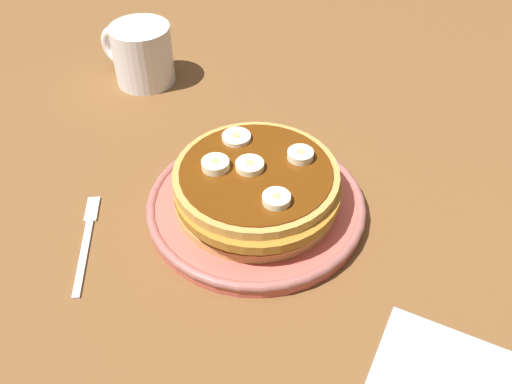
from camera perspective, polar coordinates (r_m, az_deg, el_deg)
name	(u,v)px	position (r cm, az deg, el deg)	size (l,w,h in cm)	color
ground_plane	(256,221)	(58.49, 0.00, -3.02)	(140.00, 140.00, 3.00)	brown
plate	(256,205)	(56.76, 0.00, -1.33)	(22.42, 22.42, 1.72)	#CC594C
pancake_stack	(256,188)	(54.76, -0.01, 0.39)	(17.01, 16.90, 4.19)	tan
banana_slice_0	(249,167)	(53.61, -0.71, 2.64)	(2.80, 2.80, 0.90)	#FAEEB3
banana_slice_1	(276,199)	(50.20, 2.12, -0.77)	(2.63, 2.63, 0.95)	#F1F0C2
banana_slice_2	(215,165)	(53.80, -4.20, 2.80)	(2.73, 2.73, 1.06)	#FBF4BE
banana_slice_3	(300,155)	(54.99, 4.60, 3.79)	(2.62, 2.62, 1.03)	#F6EEC0
banana_slice_4	(236,138)	(57.32, -2.03, 5.61)	(3.00, 3.00, 0.72)	#F5E9C4
coffee_mug	(141,53)	(77.00, -11.81, 13.85)	(10.99, 7.88, 7.87)	white
fork	(87,236)	(57.15, -17.06, -4.40)	(8.34, 11.16, 0.50)	silver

